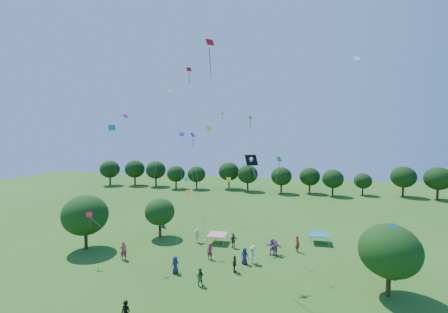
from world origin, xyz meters
The scene contains 38 objects.
near_tree_west centered at (-16.41, 13.83, 3.99)m, with size 5.13×5.13×6.30m.
near_tree_north centered at (-9.85, 19.64, 3.32)m, with size 3.83×3.83×5.05m.
near_tree_east centered at (14.60, 10.46, 3.78)m, with size 4.78×4.78×5.94m.
treeline centered at (-1.73, 55.43, 4.09)m, with size 88.01×8.77×6.77m.
tent_red_stripe centered at (-2.05, 19.22, 1.04)m, with size 2.20×2.20×1.10m.
tent_blue centered at (10.13, 22.05, 1.04)m, with size 2.20×2.20×1.10m.
crowd_person_0 centered at (-11.24, 23.56, 0.76)m, with size 0.75×0.40×1.51m, color navy.
crowd_person_1 centered at (-1.60, 14.24, 0.85)m, with size 0.64×0.41×1.71m, color #9B1C43.
crowd_person_2 centered at (-0.92, 8.65, 0.78)m, with size 0.77×0.42×1.57m, color #2A6330.
crowd_person_3 centered at (-4.50, 18.75, 0.85)m, with size 1.11×0.50×1.70m, color #C4B49C.
crowd_person_4 centered at (1.54, 11.84, 0.82)m, with size 0.96×0.44×1.63m, color #36322B.
crowd_person_5 centered at (5.13, 16.85, 0.87)m, with size 1.62×0.58×1.74m, color #A6618C.
crowd_person_6 centered at (2.18, 13.93, 0.84)m, with size 0.83×0.45×1.68m, color #1C1C51.
crowd_person_7 centered at (7.48, 18.49, 0.92)m, with size 0.69×0.44×1.84m, color maroon.
crowd_person_8 centered at (15.39, 14.03, 0.78)m, with size 0.77×0.42×1.56m, color #29602A.
crowd_person_9 centered at (2.99, 14.27, 0.93)m, with size 1.22×0.55×1.87m, color beige.
crowd_person_10 centered at (0.18, 18.07, 0.85)m, with size 1.00×0.45×1.70m, color #3C3330.
crowd_person_11 centered at (4.76, 17.18, 0.91)m, with size 1.69×0.60×1.81m, color #AC64A7.
crowd_person_12 centered at (-3.95, 10.40, 0.82)m, with size 0.80×0.43×1.63m, color navy.
crowd_person_13 centered at (-10.51, 12.14, 0.95)m, with size 0.71×0.46×1.91m, color #A01D36.
pirate_kite centered at (3.12, 12.25, 10.67)m, with size 4.58×1.09×10.00m.
red_high_kite centered at (-1.35, 14.07, 19.04)m, with size 1.07×1.22×21.54m.
small_kite_0 centered at (-13.08, 10.76, 4.51)m, with size 4.29×1.08×3.96m.
small_kite_1 centered at (-3.19, 23.72, 11.74)m, with size 1.60×4.72×15.09m.
small_kite_2 centered at (-3.97, 21.78, 12.03)m, with size 0.75×2.11×13.08m.
small_kite_3 centered at (5.32, 14.41, 9.26)m, with size 1.62×0.64×9.71m.
small_kite_4 centered at (14.45, 10.72, 5.26)m, with size 2.14×5.61×4.84m.
small_kite_5 centered at (-4.55, 18.14, 11.09)m, with size 0.74×2.83×12.14m.
small_kite_6 centered at (13.39, 19.13, 17.46)m, with size 0.89×4.91×20.51m.
small_kite_7 centered at (-11.85, 12.85, 12.08)m, with size 2.56×2.09×13.00m.
small_kite_8 centered at (-3.17, 11.40, 14.34)m, with size 1.68×0.45×18.22m.
small_kite_9 centered at (-6.04, 20.46, 5.49)m, with size 2.80×0.73×4.84m.
small_kite_10 centered at (-2.65, 27.00, 5.91)m, with size 1.79×7.65×5.64m.
small_kite_11 centered at (2.35, 18.14, 11.88)m, with size 1.61×2.25×14.10m.
small_kite_12 centered at (-5.74, 18.55, 11.10)m, with size 2.75×2.37×12.24m.
small_kite_13 centered at (-10.92, 13.54, 12.18)m, with size 1.76×3.53×14.21m.
small_kite_14 centered at (-11.74, 25.70, 15.52)m, with size 1.63×6.22×18.87m.
small_kite_15 centered at (-8.68, 24.33, 6.12)m, with size 4.95×4.33×5.82m.
Camera 1 is at (6.90, -15.60, 12.99)m, focal length 24.00 mm.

